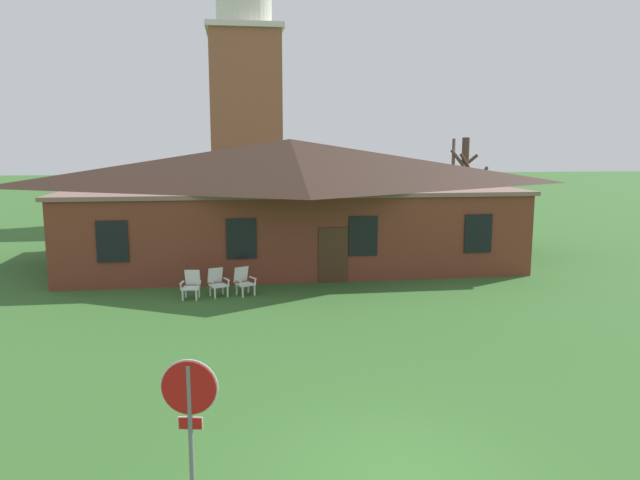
% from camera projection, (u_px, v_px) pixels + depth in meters
% --- Properties ---
extents(ground_plane, '(200.00, 200.00, 0.00)m').
position_uv_depth(ground_plane, '(398.00, 474.00, 9.43)').
color(ground_plane, '#336028').
extents(brick_building, '(18.98, 10.40, 5.42)m').
position_uv_depth(brick_building, '(290.00, 199.00, 26.91)').
color(brick_building, brown).
rests_on(brick_building, ground).
extents(dome_tower, '(5.18, 5.18, 18.84)m').
position_uv_depth(dome_tower, '(246.00, 95.00, 41.65)').
color(dome_tower, '#93563D').
rests_on(dome_tower, ground).
extents(stop_sign, '(0.79, 0.19, 2.28)m').
position_uv_depth(stop_sign, '(190.00, 407.00, 8.17)').
color(stop_sign, slate).
rests_on(stop_sign, ground).
extents(lawn_chair_by_porch, '(0.70, 0.74, 0.96)m').
position_uv_depth(lawn_chair_by_porch, '(192.00, 284.00, 20.18)').
color(lawn_chair_by_porch, white).
rests_on(lawn_chair_by_porch, ground).
extents(lawn_chair_near_door, '(0.79, 0.83, 0.96)m').
position_uv_depth(lawn_chair_near_door, '(217.00, 282.00, 20.53)').
color(lawn_chair_near_door, silver).
rests_on(lawn_chair_near_door, ground).
extents(lawn_chair_left_end, '(0.82, 0.85, 0.96)m').
position_uv_depth(lawn_chair_left_end, '(244.00, 280.00, 20.71)').
color(lawn_chair_left_end, silver).
rests_on(lawn_chair_left_end, ground).
extents(bare_tree_beside_building, '(1.87, 1.96, 5.52)m').
position_uv_depth(bare_tree_beside_building, '(464.00, 187.00, 29.81)').
color(bare_tree_beside_building, brown).
rests_on(bare_tree_beside_building, ground).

